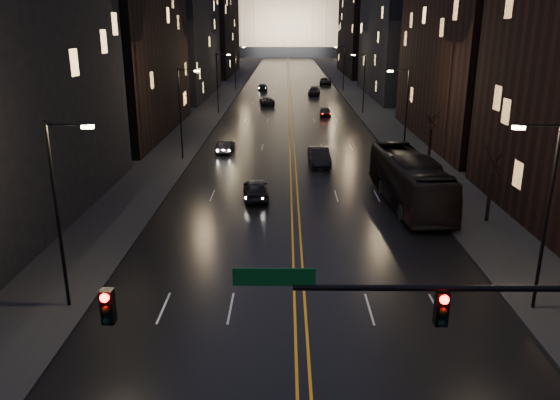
{
  "coord_description": "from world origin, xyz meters",
  "views": [
    {
      "loc": [
        -0.7,
        -13.1,
        12.84
      ],
      "look_at": [
        -0.99,
        13.78,
        4.22
      ],
      "focal_mm": 35.0,
      "sensor_mm": 36.0,
      "label": 1
    }
  ],
  "objects_px": {
    "traffic_signal": "(529,325)",
    "oncoming_car_a": "(256,189)",
    "receding_car_a": "(319,157)",
    "oncoming_car_b": "(225,147)",
    "bus": "(409,180)"
  },
  "relations": [
    {
      "from": "traffic_signal",
      "to": "receding_car_a",
      "type": "relative_size",
      "value": 3.35
    },
    {
      "from": "receding_car_a",
      "to": "traffic_signal",
      "type": "bearing_deg",
      "value": -87.85
    },
    {
      "from": "oncoming_car_a",
      "to": "oncoming_car_b",
      "type": "xyz_separation_m",
      "value": [
        -4.06,
        15.96,
        -0.13
      ]
    },
    {
      "from": "oncoming_car_a",
      "to": "oncoming_car_b",
      "type": "height_order",
      "value": "oncoming_car_a"
    },
    {
      "from": "oncoming_car_a",
      "to": "traffic_signal",
      "type": "bearing_deg",
      "value": 102.13
    },
    {
      "from": "traffic_signal",
      "to": "bus",
      "type": "distance_m",
      "value": 26.4
    },
    {
      "from": "oncoming_car_b",
      "to": "traffic_signal",
      "type": "bearing_deg",
      "value": 111.44
    },
    {
      "from": "oncoming_car_b",
      "to": "receding_car_a",
      "type": "relative_size",
      "value": 0.78
    },
    {
      "from": "oncoming_car_b",
      "to": "receding_car_a",
      "type": "height_order",
      "value": "receding_car_a"
    },
    {
      "from": "traffic_signal",
      "to": "oncoming_car_a",
      "type": "distance_m",
      "value": 29.04
    },
    {
      "from": "bus",
      "to": "oncoming_car_a",
      "type": "bearing_deg",
      "value": 170.52
    },
    {
      "from": "oncoming_car_b",
      "to": "oncoming_car_a",
      "type": "bearing_deg",
      "value": 109.03
    },
    {
      "from": "oncoming_car_a",
      "to": "oncoming_car_b",
      "type": "distance_m",
      "value": 16.47
    },
    {
      "from": "oncoming_car_a",
      "to": "bus",
      "type": "bearing_deg",
      "value": 167.95
    },
    {
      "from": "traffic_signal",
      "to": "receding_car_a",
      "type": "distance_m",
      "value": 38.34
    }
  ]
}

